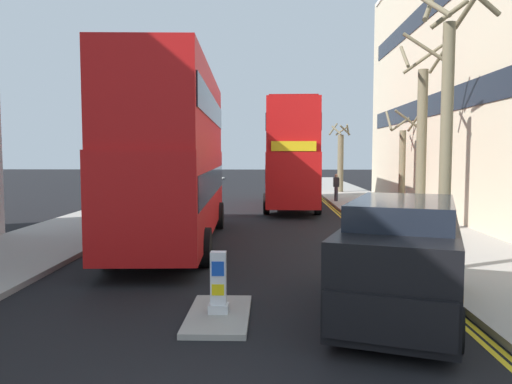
% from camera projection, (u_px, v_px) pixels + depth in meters
% --- Properties ---
extents(sidewalk_right, '(4.00, 80.00, 0.14)m').
position_uv_depth(sidewalk_right, '(409.00, 226.00, 20.02)').
color(sidewalk_right, '#9E9991').
rests_on(sidewalk_right, ground).
extents(sidewalk_left, '(4.00, 80.00, 0.14)m').
position_uv_depth(sidewalk_left, '(88.00, 224.00, 20.38)').
color(sidewalk_left, '#9E9991').
rests_on(sidewalk_left, ground).
extents(kerb_line_outer, '(0.10, 56.00, 0.01)m').
position_uv_depth(kerb_line_outer, '(366.00, 235.00, 18.09)').
color(kerb_line_outer, yellow).
rests_on(kerb_line_outer, ground).
extents(kerb_line_inner, '(0.10, 56.00, 0.01)m').
position_uv_depth(kerb_line_inner, '(361.00, 235.00, 18.09)').
color(kerb_line_inner, yellow).
rests_on(kerb_line_inner, ground).
extents(traffic_island, '(1.10, 2.20, 0.10)m').
position_uv_depth(traffic_island, '(219.00, 315.00, 8.98)').
color(traffic_island, '#9E9991').
rests_on(traffic_island, ground).
extents(keep_left_bollard, '(0.36, 0.28, 1.11)m').
position_uv_depth(keep_left_bollard, '(218.00, 285.00, 8.93)').
color(keep_left_bollard, silver).
rests_on(keep_left_bollard, traffic_island).
extents(double_decker_bus_away, '(3.15, 10.90, 5.64)m').
position_uv_depth(double_decker_bus_away, '(175.00, 151.00, 16.11)').
color(double_decker_bus_away, red).
rests_on(double_decker_bus_away, ground).
extents(double_decker_bus_oncoming, '(2.94, 10.85, 5.64)m').
position_uv_depth(double_decker_bus_oncoming, '(291.00, 152.00, 27.44)').
color(double_decker_bus_oncoming, red).
rests_on(double_decker_bus_oncoming, ground).
extents(taxi_minivan, '(3.32, 5.16, 2.12)m').
position_uv_depth(taxi_minivan, '(401.00, 259.00, 8.94)').
color(taxi_minivan, black).
rests_on(taxi_minivan, ground).
extents(pedestrian_far, '(0.34, 0.22, 1.62)m').
position_uv_depth(pedestrian_far, '(336.00, 187.00, 29.67)').
color(pedestrian_far, '#2D2D38').
rests_on(pedestrian_far, sidewalk_right).
extents(street_tree_near, '(1.63, 1.61, 5.06)m').
position_uv_depth(street_tree_near, '(402.00, 162.00, 25.67)').
color(street_tree_near, '#6B6047').
rests_on(street_tree_near, sidewalk_right).
extents(street_tree_mid, '(1.62, 1.62, 5.12)m').
position_uv_depth(street_tree_mid, '(340.00, 160.00, 36.91)').
color(street_tree_mid, '#6B6047').
rests_on(street_tree_mid, sidewalk_right).
extents(street_tree_far, '(1.83, 1.89, 6.98)m').
position_uv_depth(street_tree_far, '(421.00, 140.00, 18.01)').
color(street_tree_far, '#6B6047').
rests_on(street_tree_far, sidewalk_right).
extents(street_tree_distant, '(1.64, 1.65, 6.99)m').
position_uv_depth(street_tree_distant, '(447.00, 127.00, 11.84)').
color(street_tree_distant, '#6B6047').
rests_on(street_tree_distant, sidewalk_right).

